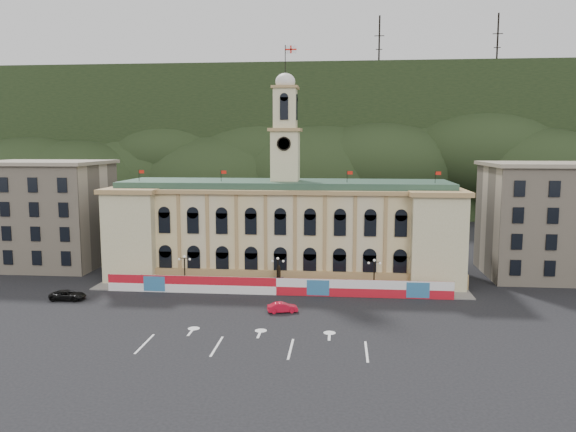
# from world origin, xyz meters

# --- Properties ---
(ground) EXTENTS (260.00, 260.00, 0.00)m
(ground) POSITION_xyz_m (0.00, 0.00, 0.00)
(ground) COLOR black
(ground) RESTS_ON ground
(lane_markings) EXTENTS (26.00, 10.00, 0.02)m
(lane_markings) POSITION_xyz_m (0.00, -5.00, 0.00)
(lane_markings) COLOR white
(lane_markings) RESTS_ON ground
(hill_ridge) EXTENTS (230.00, 80.00, 64.00)m
(hill_ridge) POSITION_xyz_m (0.03, 121.99, 19.48)
(hill_ridge) COLOR black
(hill_ridge) RESTS_ON ground
(city_hall) EXTENTS (56.20, 17.60, 37.10)m
(city_hall) POSITION_xyz_m (0.00, 27.63, 7.85)
(city_hall) COLOR beige
(city_hall) RESTS_ON ground
(side_building_left) EXTENTS (21.00, 17.00, 18.60)m
(side_building_left) POSITION_xyz_m (-43.00, 30.93, 9.33)
(side_building_left) COLOR #BBA990
(side_building_left) RESTS_ON ground
(side_building_right) EXTENTS (21.00, 17.00, 18.60)m
(side_building_right) POSITION_xyz_m (43.00, 30.93, 9.33)
(side_building_right) COLOR #BBA990
(side_building_right) RESTS_ON ground
(hoarding_fence) EXTENTS (50.00, 0.44, 2.50)m
(hoarding_fence) POSITION_xyz_m (0.06, 15.07, 1.25)
(hoarding_fence) COLOR red
(hoarding_fence) RESTS_ON ground
(pavement) EXTENTS (56.00, 5.50, 0.16)m
(pavement) POSITION_xyz_m (0.00, 17.75, 0.08)
(pavement) COLOR slate
(pavement) RESTS_ON ground
(statue) EXTENTS (1.40, 1.40, 3.72)m
(statue) POSITION_xyz_m (0.00, 18.00, 1.19)
(statue) COLOR #595651
(statue) RESTS_ON ground
(lamp_left) EXTENTS (1.96, 0.44, 5.15)m
(lamp_left) POSITION_xyz_m (-14.00, 17.00, 3.07)
(lamp_left) COLOR black
(lamp_left) RESTS_ON ground
(lamp_center) EXTENTS (1.96, 0.44, 5.15)m
(lamp_center) POSITION_xyz_m (0.00, 17.00, 3.07)
(lamp_center) COLOR black
(lamp_center) RESTS_ON ground
(lamp_right) EXTENTS (1.96, 0.44, 5.15)m
(lamp_right) POSITION_xyz_m (14.00, 17.00, 3.07)
(lamp_right) COLOR black
(lamp_right) RESTS_ON ground
(red_sedan) EXTENTS (3.20, 4.56, 1.29)m
(red_sedan) POSITION_xyz_m (1.77, 6.81, 0.65)
(red_sedan) COLOR red
(red_sedan) RESTS_ON ground
(black_suv) EXTENTS (2.51, 5.01, 1.36)m
(black_suv) POSITION_xyz_m (-28.60, 9.66, 0.68)
(black_suv) COLOR black
(black_suv) RESTS_ON ground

